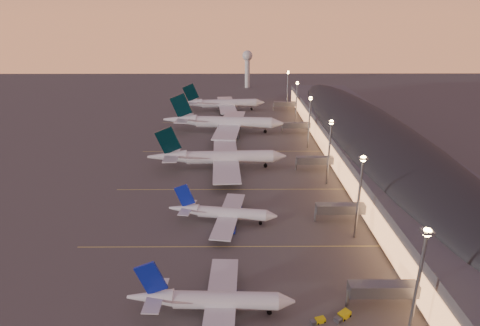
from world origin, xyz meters
name	(u,v)px	position (x,y,z in m)	size (l,w,h in m)	color
ground	(234,237)	(0.00, 0.00, 0.00)	(700.00, 700.00, 0.00)	#484542
airliner_narrow_south	(211,300)	(-4.87, -32.19, 3.45)	(37.25, 33.21, 13.33)	silver
airliner_narrow_north	(223,213)	(-3.77, 9.63, 3.25)	(35.16, 31.70, 12.56)	silver
airliner_wide_near	(218,157)	(-7.43, 57.44, 4.91)	(59.56, 54.24, 19.07)	silver
airliner_wide_mid	(223,122)	(-6.87, 114.15, 5.61)	(68.10, 62.34, 21.78)	silver
airliner_wide_far	(222,104)	(-9.79, 167.28, 4.93)	(59.82, 54.71, 19.13)	silver
terminal_building	(369,138)	(61.84, 72.47, 8.78)	(56.35, 255.00, 17.46)	#49494E
light_masts	(318,124)	(36.00, 65.00, 17.55)	(2.20, 217.20, 25.90)	slate
radar_tower	(247,63)	(10.00, 260.00, 21.87)	(9.00, 9.00, 32.50)	silver
lane_markings	(235,184)	(0.00, 40.00, 0.01)	(90.00, 180.36, 0.00)	#D8C659
baggage_tug_a	(318,321)	(18.49, -35.23, 0.45)	(3.51, 2.22, 0.98)	yellow
baggage_tug_b	(343,316)	(24.08, -33.96, 0.58)	(4.33, 3.91, 1.26)	yellow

